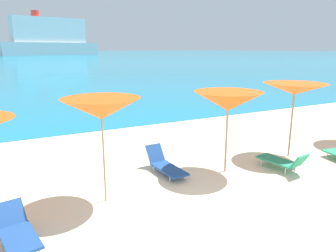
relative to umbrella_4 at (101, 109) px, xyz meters
The scene contains 9 objects.
ground_plane 7.67m from the umbrella_4, 75.82° to the left, with size 50.00×100.00×0.30m, color beige.
ocean_water 226.32m from the umbrella_4, 89.55° to the left, with size 650.00×440.00×0.02m, color teal.
umbrella_4 is the anchor object (origin of this frame).
umbrella_5 3.57m from the umbrella_4, ahead, with size 1.97×1.97×2.31m.
umbrella_6 6.29m from the umbrella_4, ahead, with size 2.03×2.03×2.39m.
lounge_chair_1 5.46m from the umbrella_4, ahead, with size 0.70×1.51×0.65m.
lounge_chair_2 2.84m from the umbrella_4, 154.08° to the right, with size 0.76×1.46×0.62m.
lounge_chair_4 2.90m from the umbrella_4, 23.72° to the left, with size 0.61×1.64×0.67m.
cruise_ship 170.05m from the umbrella_4, 82.72° to the left, with size 48.29×19.01×21.34m.
Camera 1 is at (-3.61, -3.69, 3.45)m, focal length 33.66 mm.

